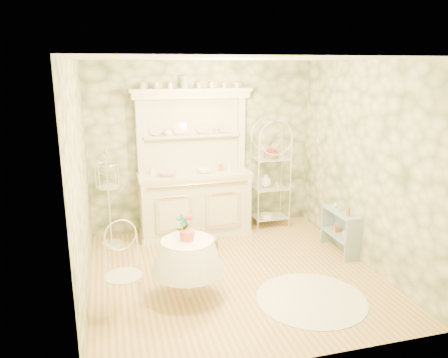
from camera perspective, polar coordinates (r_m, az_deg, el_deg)
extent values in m
plane|color=tan|center=(5.80, 1.32, -12.28)|extent=(3.60, 3.60, 0.00)
plane|color=white|center=(5.18, 1.50, 15.44)|extent=(3.60, 3.60, 0.00)
plane|color=beige|center=(5.13, -18.25, -0.52)|extent=(3.60, 3.60, 0.00)
plane|color=beige|center=(6.08, 17.90, 1.79)|extent=(3.60, 3.60, 0.00)
plane|color=beige|center=(7.04, -2.77, 4.16)|extent=(3.60, 3.60, 0.00)
plane|color=beige|center=(3.71, 9.35, -5.66)|extent=(3.60, 3.60, 0.00)
cube|color=silver|center=(6.77, -3.89, 1.95)|extent=(1.87, 0.61, 2.29)
cube|color=white|center=(7.22, 6.10, 1.28)|extent=(0.61, 0.45, 1.94)
cube|color=#95AFC5|center=(6.54, 14.96, -6.54)|extent=(0.34, 0.77, 0.64)
cylinder|color=white|center=(5.15, -4.73, -11.96)|extent=(0.63, 0.63, 0.65)
cube|color=white|center=(4.88, -13.03, -12.01)|extent=(0.50, 0.50, 0.94)
cube|color=white|center=(6.63, -14.82, -2.55)|extent=(0.37, 0.37, 1.45)
cylinder|color=olive|center=(6.42, -2.32, -8.61)|extent=(0.29, 0.29, 0.19)
cylinder|color=white|center=(5.33, 11.32, -15.12)|extent=(1.52, 1.52, 0.01)
imported|color=white|center=(6.64, -7.36, 0.47)|extent=(0.33, 0.33, 0.07)
imported|color=white|center=(6.78, -2.56, 0.88)|extent=(0.27, 0.27, 0.08)
imported|color=white|center=(6.78, -7.33, 5.88)|extent=(0.15, 0.15, 0.10)
imported|color=white|center=(6.92, -0.97, 6.18)|extent=(0.12, 0.12, 0.09)
imported|color=#3F7238|center=(4.95, -5.37, -6.46)|extent=(0.19, 0.16, 0.30)
imported|color=#B0662C|center=(6.25, 15.95, -4.07)|extent=(0.06, 0.06, 0.15)
imported|color=#8EACBA|center=(6.46, 14.99, -3.67)|extent=(0.06, 0.06, 0.11)
imported|color=silver|center=(6.58, 14.37, -3.35)|extent=(0.09, 0.09, 0.09)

